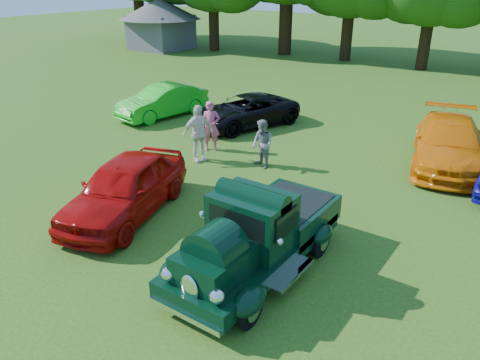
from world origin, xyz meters
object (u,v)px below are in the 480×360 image
Objects in this scene: hero_pickup at (258,236)px; back_car_black at (245,111)px; back_car_lime at (163,101)px; spectator_white at (198,133)px; red_convertible at (125,187)px; spectator_pink at (211,126)px; back_car_orange at (448,143)px; spectator_grey at (262,144)px; gazebo at (160,18)px.

hero_pickup is 10.00m from back_car_black.
back_car_lime is 5.55m from spectator_white.
back_car_black is (-1.76, 7.97, -0.13)m from red_convertible.
spectator_pink is at bearing 135.91° from hero_pickup.
hero_pickup is 2.68× the size of spectator_pink.
back_car_orange is 5.98m from spectator_grey.
back_car_orange is (1.79, 8.43, -0.05)m from hero_pickup.
spectator_white is at bearing -43.43° from gazebo.
spectator_pink is 24.09m from gazebo.
spectator_white is at bearing -136.89° from spectator_grey.
back_car_orange is at bearing -10.89° from spectator_pink.
gazebo is (-18.13, 17.17, 1.46)m from spectator_white.
back_car_orange is at bearing -36.06° from spectator_white.
back_car_black is 2.36× the size of spectator_white.
back_car_black is 2.57× the size of spectator_pink.
red_convertible is at bearing -80.88° from spectator_grey.
back_car_lime is at bearing 118.15° from spectator_pink.
spectator_grey is at bearing -29.30° from back_car_black.
hero_pickup is 1.14× the size of back_car_lime.
back_car_black is 0.88× the size of back_car_orange.
spectator_white is (-0.86, 3.94, 0.20)m from red_convertible.
spectator_white reaches higher than spectator_pink.
spectator_grey is at bearing -39.20° from gazebo.
back_car_orange is (7.66, 0.34, 0.11)m from back_car_black.
gazebo is (-17.23, 13.14, 1.78)m from back_car_black.
back_car_black is 7.67m from back_car_orange.
red_convertible is 10.19m from back_car_orange.
hero_pickup is at bearing -18.70° from red_convertible.
hero_pickup is at bearing -34.79° from back_car_black.
hero_pickup is at bearing -115.62° from back_car_orange.
spectator_pink is (0.60, -2.98, 0.25)m from back_car_black.
spectator_white is at bearing -160.75° from back_car_orange.
gazebo reaches higher than spectator_pink.
back_car_orange is at bearing 60.13° from spectator_grey.
back_car_black is at bearing 154.26° from spectator_grey.
hero_pickup is 4.11m from red_convertible.
back_car_orange is 0.79× the size of gazebo.
spectator_grey is at bearing 59.28° from red_convertible.
hero_pickup is at bearing -80.15° from spectator_pink.
hero_pickup is at bearing -35.49° from spectator_grey.
back_car_lime is 0.91× the size of back_car_black.
back_car_black is at bearing 85.44° from red_convertible.
back_car_orange is (5.90, 8.31, -0.01)m from red_convertible.
hero_pickup is at bearing -42.58° from gazebo.
gazebo is (-19.00, 21.11, 1.65)m from red_convertible.
spectator_pink reaches higher than back_car_black.
spectator_pink reaches higher than spectator_grey.
back_car_orange is (11.34, 1.26, 0.06)m from back_car_lime.
spectator_white reaches higher than back_car_orange.
spectator_pink is (-7.07, -3.32, 0.14)m from back_car_orange.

